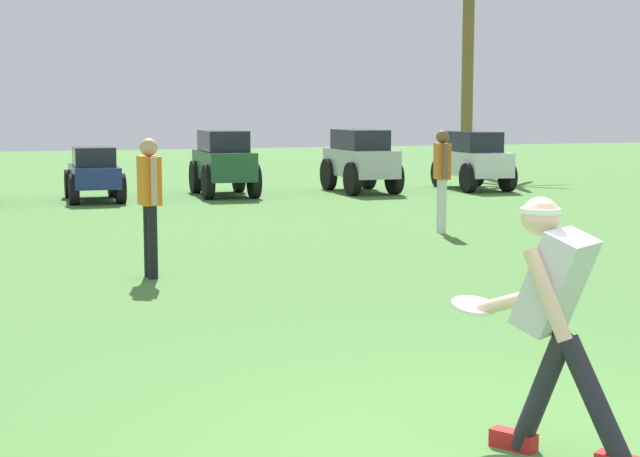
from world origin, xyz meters
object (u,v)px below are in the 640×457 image
at_px(frisbee_thrower, 555,314).
at_px(parked_car_slot_e, 360,159).
at_px(parked_car_slot_d, 224,161).
at_px(parked_car_slot_f, 472,158).
at_px(palm_tree_far_right, 468,42).
at_px(parked_car_slot_c, 94,173).
at_px(teammate_deep, 442,171).
at_px(teammate_midfield, 150,194).
at_px(frisbee_in_flight, 474,306).

relative_size(frisbee_thrower, parked_car_slot_e, 0.60).
height_order(frisbee_thrower, parked_car_slot_d, frisbee_thrower).
distance_m(parked_car_slot_f, palm_tree_far_right, 6.41).
bearing_deg(parked_car_slot_e, parked_car_slot_c, -178.70).
bearing_deg(parked_car_slot_d, teammate_deep, -77.92).
relative_size(parked_car_slot_c, parked_car_slot_f, 0.91).
bearing_deg(parked_car_slot_c, teammate_deep, -58.14).
xyz_separation_m(frisbee_thrower, teammate_deep, (3.78, 8.87, 0.14)).
height_order(teammate_deep, parked_car_slot_d, teammate_deep).
xyz_separation_m(teammate_midfield, parked_car_slot_f, (9.14, 9.47, -0.22)).
height_order(teammate_midfield, parked_car_slot_f, teammate_midfield).
height_order(frisbee_in_flight, palm_tree_far_right, palm_tree_far_right).
height_order(teammate_midfield, teammate_deep, same).
relative_size(frisbee_thrower, palm_tree_far_right, 0.23).
bearing_deg(parked_car_slot_e, frisbee_thrower, -108.40).
xyz_separation_m(teammate_deep, parked_car_slot_c, (-4.35, 7.01, -0.38)).
relative_size(frisbee_thrower, teammate_midfield, 0.91).
bearing_deg(parked_car_slot_c, palm_tree_far_right, 24.30).
height_order(frisbee_thrower, parked_car_slot_c, frisbee_thrower).
height_order(teammate_midfield, parked_car_slot_e, teammate_midfield).
distance_m(parked_car_slot_d, parked_car_slot_e, 3.12).
xyz_separation_m(frisbee_in_flight, parked_car_slot_e, (5.48, 15.39, 0.01)).
relative_size(teammate_deep, parked_car_slot_c, 0.70).
relative_size(teammate_midfield, teammate_deep, 1.00).
distance_m(parked_car_slot_c, parked_car_slot_f, 8.65).
height_order(parked_car_slot_f, palm_tree_far_right, palm_tree_far_right).
bearing_deg(parked_car_slot_f, teammate_midfield, -134.00).
xyz_separation_m(frisbee_thrower, parked_car_slot_f, (8.08, 15.88, -0.08)).
relative_size(frisbee_thrower, parked_car_slot_c, 0.64).
relative_size(parked_car_slot_f, palm_tree_far_right, 0.40).
distance_m(frisbee_thrower, parked_car_slot_c, 15.89).
bearing_deg(frisbee_thrower, parked_car_slot_e, 71.60).
bearing_deg(teammate_deep, parked_car_slot_f, 58.50).
height_order(parked_car_slot_d, parked_car_slot_f, parked_car_slot_d).
bearing_deg(teammate_midfield, teammate_deep, 26.86).
xyz_separation_m(parked_car_slot_f, palm_tree_far_right, (2.53, 5.05, 3.04)).
bearing_deg(parked_car_slot_f, teammate_deep, -121.50).
relative_size(parked_car_slot_d, palm_tree_far_right, 0.39).
distance_m(frisbee_thrower, palm_tree_far_right, 23.65).
bearing_deg(frisbee_thrower, parked_car_slot_f, 63.05).
xyz_separation_m(parked_car_slot_d, palm_tree_far_right, (8.40, 4.75, 3.02)).
height_order(frisbee_in_flight, parked_car_slot_c, parked_car_slot_c).
bearing_deg(parked_car_slot_e, frisbee_in_flight, -109.60).
bearing_deg(parked_car_slot_f, palm_tree_far_right, 63.33).
height_order(frisbee_thrower, teammate_midfield, teammate_midfield).
relative_size(frisbee_in_flight, teammate_midfield, 0.19).
bearing_deg(palm_tree_far_right, frisbee_in_flight, -117.92).
xyz_separation_m(teammate_deep, parked_car_slot_e, (1.55, 7.14, -0.20)).
bearing_deg(parked_car_slot_d, palm_tree_far_right, 29.47).
bearing_deg(teammate_midfield, frisbee_thrower, -80.58).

